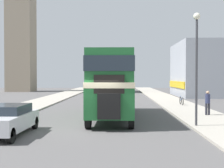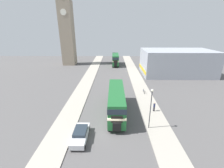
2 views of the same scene
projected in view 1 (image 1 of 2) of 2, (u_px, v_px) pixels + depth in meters
name	position (u px, v px, depth m)	size (l,w,h in m)	color
ground_plane	(93.00, 130.00, 15.46)	(120.00, 120.00, 0.00)	#565454
double_decker_bus	(112.00, 80.00, 20.43)	(2.50, 11.18, 4.09)	#1E602D
bus_distant	(118.00, 78.00, 55.43)	(2.39, 9.60, 4.11)	#1E602D
car_parked_near	(8.00, 119.00, 14.19)	(1.75, 4.40, 1.37)	silver
pedestrian_walking	(208.00, 101.00, 20.74)	(0.32, 0.32, 1.60)	#282833
bicycle_on_pavement	(181.00, 101.00, 28.39)	(0.05, 1.76, 0.78)	black
street_lamp	(197.00, 52.00, 16.17)	(0.36, 0.36, 5.86)	#38383D
church_tower	(21.00, 5.00, 56.78)	(4.78, 4.78, 31.10)	gray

